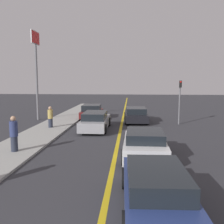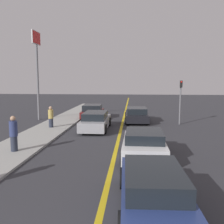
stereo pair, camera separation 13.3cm
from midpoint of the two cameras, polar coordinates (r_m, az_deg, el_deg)
road_center_line at (r=20.98m, az=2.10°, el=-2.51°), size 0.20×60.00×0.01m
sidewalk_left at (r=20.74m, az=-12.59°, el=-2.65°), size 2.75×33.77×0.11m
car_near_right_lane at (r=7.17m, az=9.44°, el=-17.09°), size 1.96×4.50×1.28m
car_ahead_center at (r=11.69m, az=7.14°, el=-7.32°), size 2.06×3.93×1.29m
car_far_distant at (r=18.10m, az=-4.03°, el=-2.05°), size 1.90×4.73×1.31m
car_parked_left_lot at (r=21.54m, az=5.32°, el=-0.64°), size 2.09×4.33×1.25m
car_oncoming_far at (r=23.69m, az=-4.79°, el=0.08°), size 2.12×4.00×1.28m
pedestrian_mid_group at (r=13.10m, az=-21.79°, el=-4.66°), size 0.39×0.39×1.75m
pedestrian_far_standing at (r=18.90m, az=-14.11°, el=-1.12°), size 0.38×0.38×1.56m
traffic_light at (r=20.76m, az=15.05°, el=3.27°), size 0.18×0.40×3.54m
roadside_sign at (r=23.39m, az=-17.17°, el=12.03°), size 0.20×1.81×7.81m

